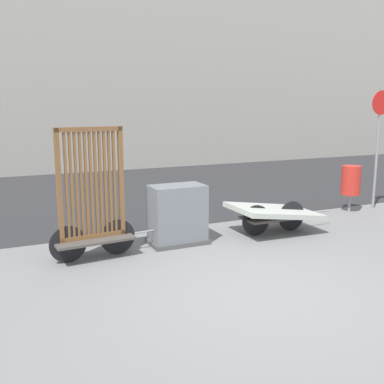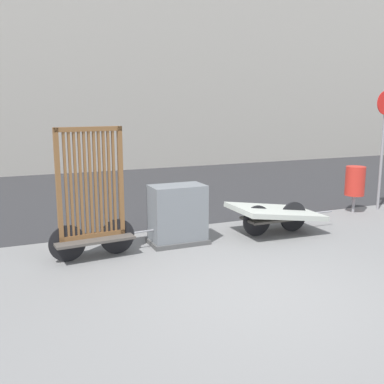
{
  "view_description": "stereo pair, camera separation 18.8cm",
  "coord_description": "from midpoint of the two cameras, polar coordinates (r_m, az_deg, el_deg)",
  "views": [
    {
      "loc": [
        -3.12,
        -4.57,
        2.37
      ],
      "look_at": [
        0.0,
        2.21,
        0.92
      ],
      "focal_mm": 42.0,
      "sensor_mm": 36.0,
      "label": 1
    },
    {
      "loc": [
        -2.95,
        -4.65,
        2.37
      ],
      "look_at": [
        0.0,
        2.21,
        0.92
      ],
      "focal_mm": 42.0,
      "sensor_mm": 36.0,
      "label": 2
    }
  ],
  "objects": [
    {
      "name": "utility_cabinet",
      "position": [
        7.77,
        -1.15,
        -3.17
      ],
      "size": [
        0.99,
        0.61,
        1.03
      ],
      "color": "#4C4C4C",
      "rests_on": "ground_plane"
    },
    {
      "name": "road_strip",
      "position": [
        12.63,
        -8.94,
        0.03
      ],
      "size": [
        56.0,
        8.22,
        0.01
      ],
      "color": "#2D2D30",
      "rests_on": "ground_plane"
    },
    {
      "name": "building_facade",
      "position": [
        18.56,
        -14.37,
        18.21
      ],
      "size": [
        48.0,
        4.0,
        9.64
      ],
      "color": "#B2ADA3",
      "rests_on": "ground_plane"
    },
    {
      "name": "ground_plane",
      "position": [
        6.01,
        9.48,
        -12.43
      ],
      "size": [
        60.0,
        60.0,
        0.0
      ],
      "primitive_type": "plane",
      "color": "slate"
    },
    {
      "name": "trash_bin",
      "position": [
        10.66,
        20.48,
        1.29
      ],
      "size": [
        0.43,
        0.43,
        1.04
      ],
      "color": "gray",
      "rests_on": "ground_plane"
    },
    {
      "name": "sign_post",
      "position": [
        11.05,
        23.62,
        6.9
      ],
      "size": [
        0.54,
        0.06,
        2.75
      ],
      "color": "gray",
      "rests_on": "ground_plane"
    },
    {
      "name": "bike_cart_with_mattress",
      "position": [
        8.54,
        11.21,
        -2.64
      ],
      "size": [
        2.13,
        1.07,
        0.58
      ],
      "rotation": [
        0.0,
        0.0,
        -0.0
      ],
      "color": "#4C4742",
      "rests_on": "ground_plane"
    },
    {
      "name": "bike_cart_with_bedframe",
      "position": [
        7.13,
        -11.84,
        -2.17
      ],
      "size": [
        1.99,
        0.66,
        2.05
      ],
      "rotation": [
        0.0,
        0.0,
        0.09
      ],
      "color": "#4C4742",
      "rests_on": "ground_plane"
    }
  ]
}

